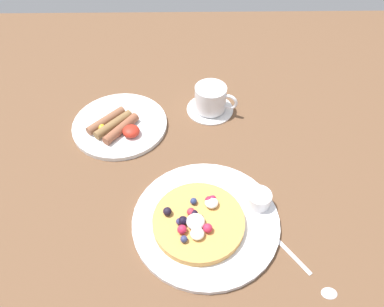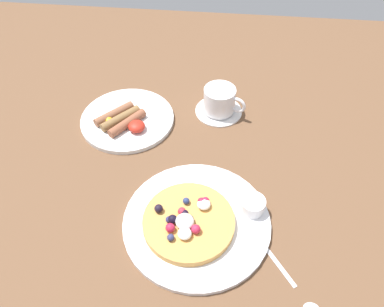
% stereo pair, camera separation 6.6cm
% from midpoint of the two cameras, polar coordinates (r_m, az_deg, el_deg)
% --- Properties ---
extents(ground_plane, '(1.60, 1.43, 0.03)m').
position_cam_midpoint_polar(ground_plane, '(0.87, -1.07, -1.95)').
color(ground_plane, brown).
extents(pancake_plate, '(0.29, 0.29, 0.01)m').
position_cam_midpoint_polar(pancake_plate, '(0.76, 3.24, -10.46)').
color(pancake_plate, white).
rests_on(pancake_plate, ground_plane).
extents(pancake_with_berries, '(0.18, 0.18, 0.04)m').
position_cam_midpoint_polar(pancake_with_berries, '(0.74, 2.02, -10.38)').
color(pancake_with_berries, '#D39448').
rests_on(pancake_with_berries, pancake_plate).
extents(syrup_ramekin, '(0.05, 0.05, 0.03)m').
position_cam_midpoint_polar(syrup_ramekin, '(0.77, 11.64, -7.79)').
color(syrup_ramekin, white).
rests_on(syrup_ramekin, pancake_plate).
extents(breakfast_plate, '(0.23, 0.23, 0.01)m').
position_cam_midpoint_polar(breakfast_plate, '(0.96, -7.83, 5.09)').
color(breakfast_plate, white).
rests_on(breakfast_plate, ground_plane).
extents(fried_breakfast, '(0.13, 0.13, 0.02)m').
position_cam_midpoint_polar(fried_breakfast, '(0.94, -8.62, 4.93)').
color(fried_breakfast, brown).
rests_on(fried_breakfast, breakfast_plate).
extents(coffee_saucer, '(0.12, 0.12, 0.01)m').
position_cam_midpoint_polar(coffee_saucer, '(0.99, 5.99, 6.43)').
color(coffee_saucer, white).
rests_on(coffee_saucer, ground_plane).
extents(coffee_cup, '(0.11, 0.08, 0.06)m').
position_cam_midpoint_polar(coffee_cup, '(0.96, 6.26, 8.07)').
color(coffee_cup, white).
rests_on(coffee_cup, coffee_saucer).
extents(teaspoon, '(0.09, 0.12, 0.01)m').
position_cam_midpoint_polar(teaspoon, '(0.73, 18.80, -19.58)').
color(teaspoon, silver).
rests_on(teaspoon, ground_plane).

